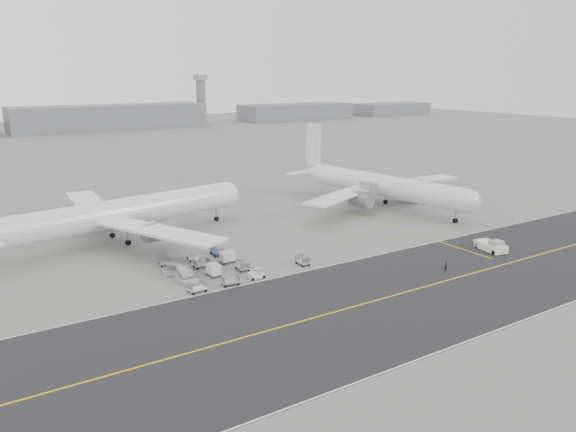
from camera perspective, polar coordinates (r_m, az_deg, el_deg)
ground at (r=96.63m, az=1.85°, el=-5.08°), size 700.00×700.00×0.00m
taxiway at (r=86.66m, az=11.46°, el=-7.70°), size 220.00×59.00×0.03m
horizon_buildings at (r=346.30m, az=-19.11°, el=8.23°), size 520.00×28.00×28.00m
control_tower at (r=372.66m, az=-8.83°, el=11.73°), size 7.00×7.00×31.25m
airliner_a at (r=113.69m, az=-16.73°, el=0.28°), size 56.82×55.75×19.74m
airliner_b at (r=139.91m, az=9.25°, el=3.15°), size 53.13×54.10×18.76m
pushback_tug at (r=110.83m, az=19.97°, el=-2.88°), size 4.06×8.15×2.29m
jet_bridge at (r=141.33m, az=10.61°, el=2.86°), size 17.66×6.02×6.58m
gse_cluster at (r=94.69m, az=-8.04°, el=-5.63°), size 19.14×23.03×2.07m
stray_dolly at (r=97.14m, az=1.51°, el=-4.97°), size 1.73×2.67×1.59m
ground_crew_a at (r=97.22m, az=15.74°, el=-4.95°), size 0.68×0.48×1.78m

